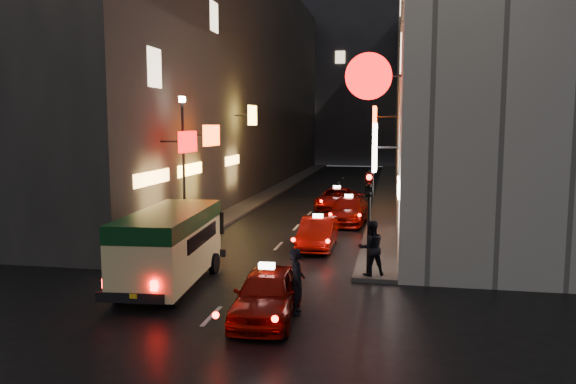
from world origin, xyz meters
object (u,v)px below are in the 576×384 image
Objects in this scene: pedestrian_crossing at (297,277)px; traffic_light at (369,200)px; minibus at (170,239)px; taxi_near at (267,290)px; lamp_post at (183,158)px.

pedestrian_crossing is 4.54m from traffic_light.
minibus is 2.81× the size of pedestrian_crossing.
pedestrian_crossing is (4.42, -1.85, -0.51)m from minibus.
taxi_near is at bearing -32.37° from minibus.
traffic_light is at bearing -34.25° from pedestrian_crossing.
minibus reaches higher than pedestrian_crossing.
lamp_post is (-6.44, 8.38, 2.68)m from pedestrian_crossing.
pedestrian_crossing reaches higher than taxi_near.
pedestrian_crossing is 0.33× the size of lamp_post.
taxi_near is (3.70, -2.34, -0.76)m from minibus.
taxi_near is 2.43× the size of pedestrian_crossing.
minibus is 6.60m from traffic_light.
lamp_post is at bearing 151.09° from traffic_light.
minibus is at bearing -72.81° from lamp_post.
lamp_post is at bearing 107.19° from minibus.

